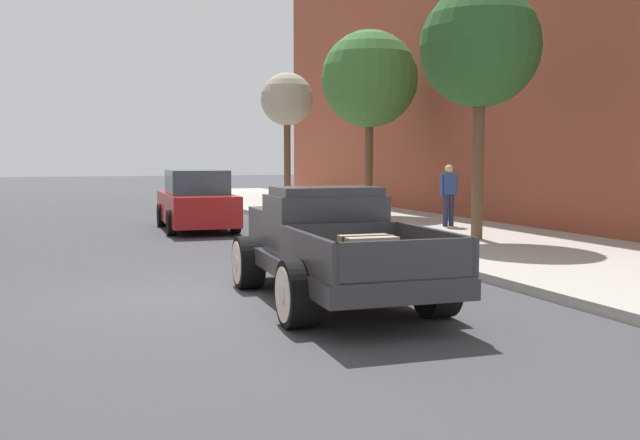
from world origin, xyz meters
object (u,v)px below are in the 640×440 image
street_tree_nearest (480,48)px  pedestrian_sidewalk_right (449,192)px  street_tree_third (287,101)px  street_tree_second (369,80)px  car_background_red (197,202)px  hotrod_truck_gunmetal (327,245)px

street_tree_nearest → pedestrian_sidewalk_right: bearing=71.5°
pedestrian_sidewalk_right → street_tree_third: (-1.47, 9.45, 3.05)m
street_tree_second → car_background_red: bearing=-164.2°
street_tree_second → street_tree_third: size_ratio=1.17×
street_tree_second → hotrod_truck_gunmetal: bearing=-117.0°
car_background_red → pedestrian_sidewalk_right: 6.87m
hotrod_truck_gunmetal → street_tree_second: size_ratio=0.84×
car_background_red → street_tree_second: 7.23m
hotrod_truck_gunmetal → street_tree_third: (4.88, 16.82, 3.39)m
pedestrian_sidewalk_right → hotrod_truck_gunmetal: bearing=-130.7°
pedestrian_sidewalk_right → street_tree_nearest: size_ratio=0.29×
car_background_red → street_tree_second: (5.96, 1.69, 3.73)m
pedestrian_sidewalk_right → street_tree_second: (-0.27, 4.56, 3.41)m
street_tree_second → pedestrian_sidewalk_right: bearing=-86.6°
hotrod_truck_gunmetal → street_tree_third: bearing=73.8°
car_background_red → street_tree_third: street_tree_third is taller
pedestrian_sidewalk_right → street_tree_nearest: street_tree_nearest is taller
car_background_red → pedestrian_sidewalk_right: (6.23, -2.87, 0.32)m
street_tree_third → pedestrian_sidewalk_right: bearing=-81.2°
hotrod_truck_gunmetal → car_background_red: (0.11, 10.25, 0.01)m
car_background_red → street_tree_nearest: (5.28, -5.72, 3.65)m
car_background_red → street_tree_third: size_ratio=0.87×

